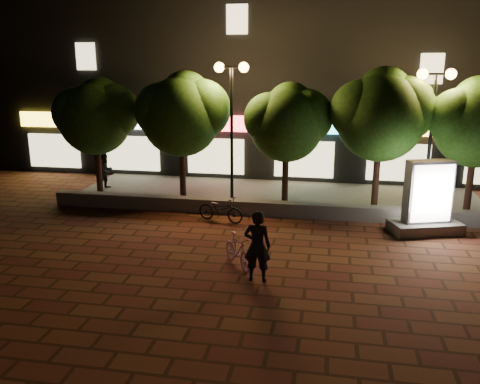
% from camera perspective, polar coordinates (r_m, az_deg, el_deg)
% --- Properties ---
extents(ground, '(80.00, 80.00, 0.00)m').
position_cam_1_polar(ground, '(13.90, 0.96, -7.56)').
color(ground, '#59301C').
rests_on(ground, ground).
extents(retaining_wall, '(16.00, 0.45, 0.50)m').
position_cam_1_polar(retaining_wall, '(17.55, 3.11, -1.88)').
color(retaining_wall, slate).
rests_on(retaining_wall, ground).
extents(sidewalk, '(16.00, 5.00, 0.08)m').
position_cam_1_polar(sidewalk, '(19.99, 4.02, -0.42)').
color(sidewalk, slate).
rests_on(sidewalk, ground).
extents(building_block, '(28.00, 8.12, 11.30)m').
position_cam_1_polar(building_block, '(25.75, 5.90, 14.12)').
color(building_block, black).
rests_on(building_block, ground).
extents(tree_far_left, '(3.36, 2.80, 4.63)m').
position_cam_1_polar(tree_far_left, '(20.36, -16.20, 8.63)').
color(tree_far_left, black).
rests_on(tree_far_left, sidewalk).
extents(tree_left, '(3.60, 3.00, 4.89)m').
position_cam_1_polar(tree_left, '(19.05, -6.63, 9.18)').
color(tree_left, black).
rests_on(tree_left, sidewalk).
extents(tree_mid, '(3.24, 2.70, 4.50)m').
position_cam_1_polar(tree_mid, '(18.32, 5.56, 8.27)').
color(tree_mid, black).
rests_on(tree_mid, sidewalk).
extents(tree_right, '(3.72, 3.10, 5.07)m').
position_cam_1_polar(tree_right, '(18.31, 16.08, 8.86)').
color(tree_right, black).
rests_on(tree_right, sidewalk).
extents(tree_far_right, '(3.48, 2.90, 4.76)m').
position_cam_1_polar(tree_far_right, '(18.90, 25.79, 7.54)').
color(tree_far_right, black).
rests_on(tree_far_right, sidewalk).
extents(street_lamp_left, '(1.26, 0.36, 5.18)m').
position_cam_1_polar(street_lamp_left, '(18.28, -0.98, 10.87)').
color(street_lamp_left, black).
rests_on(street_lamp_left, sidewalk).
extents(street_lamp_right, '(1.26, 0.36, 4.98)m').
position_cam_1_polar(street_lamp_right, '(18.25, 21.43, 9.44)').
color(street_lamp_right, black).
rests_on(street_lamp_right, sidewalk).
extents(ad_kiosk, '(2.40, 1.72, 2.35)m').
position_cam_1_polar(ad_kiosk, '(16.62, 20.75, -1.31)').
color(ad_kiosk, slate).
rests_on(ad_kiosk, ground).
extents(scooter_pink, '(1.22, 1.46, 0.90)m').
position_cam_1_polar(scooter_pink, '(13.15, -0.27, -6.79)').
color(scooter_pink, '#CC7EA7').
rests_on(scooter_pink, ground).
extents(rider, '(0.68, 0.46, 1.83)m').
position_cam_1_polar(rider, '(12.19, 2.01, -6.23)').
color(rider, black).
rests_on(rider, ground).
extents(scooter_parked, '(1.76, 1.01, 0.87)m').
position_cam_1_polar(scooter_parked, '(16.79, -2.25, -1.98)').
color(scooter_parked, black).
rests_on(scooter_parked, ground).
extents(pedestrian, '(0.78, 0.88, 1.50)m').
position_cam_1_polar(pedestrian, '(21.51, -15.21, 2.35)').
color(pedestrian, black).
rests_on(pedestrian, sidewalk).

